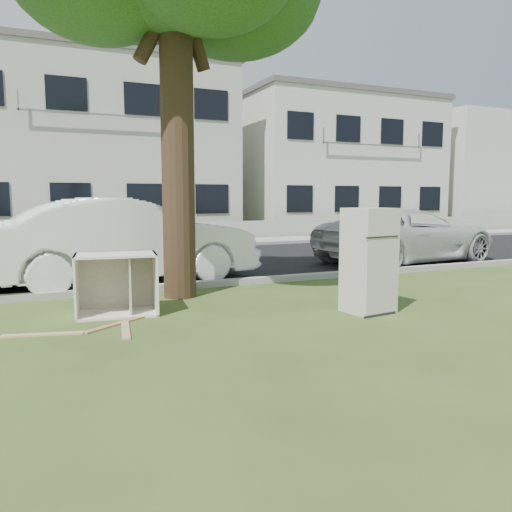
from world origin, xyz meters
name	(u,v)px	position (x,y,z in m)	size (l,w,h in m)	color
ground	(242,318)	(0.00, 0.00, 0.00)	(120.00, 120.00, 0.00)	#364A1A
road	(152,264)	(0.00, 6.00, 0.01)	(120.00, 7.00, 0.01)	black
kerb_near	(192,288)	(0.00, 2.45, 0.00)	(120.00, 0.18, 0.12)	gray
kerb_far	(128,251)	(0.00, 9.55, 0.00)	(120.00, 0.18, 0.12)	gray
sidewalk	(121,246)	(0.00, 11.00, 0.01)	(120.00, 2.80, 0.01)	gray
low_wall	(114,233)	(0.00, 12.60, 0.35)	(120.00, 0.15, 0.70)	gray
townhouse_center	(96,151)	(0.00, 17.50, 3.72)	(11.22, 8.16, 7.44)	#B5B6A6
townhouse_right	(325,165)	(12.00, 17.50, 3.42)	(10.20, 8.16, 6.84)	beige
filler_right	(501,174)	(26.00, 18.00, 3.20)	(16.00, 9.00, 6.40)	#B5B6A6
fridge	(369,260)	(1.81, -0.40, 0.76)	(0.62, 0.58, 1.51)	beige
cabinet	(117,284)	(-1.56, 0.91, 0.44)	(1.12, 0.69, 0.87)	beige
plank_a	(121,323)	(-1.60, 0.33, 0.01)	(1.18, 0.10, 0.02)	#A0784D
plank_b	(43,334)	(-2.55, 0.14, 0.01)	(0.94, 0.09, 0.02)	tan
plank_c	(126,330)	(-1.60, -0.05, 0.01)	(0.87, 0.10, 0.02)	tan
car_center	(126,241)	(-1.01, 3.45, 0.83)	(1.75, 5.02, 1.66)	white
car_right	(407,236)	(6.10, 3.81, 0.69)	(2.28, 4.93, 1.37)	silver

